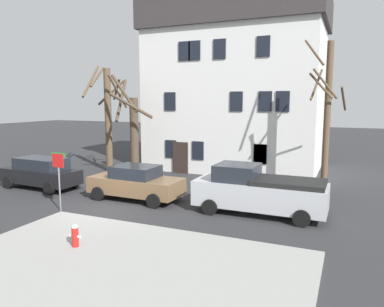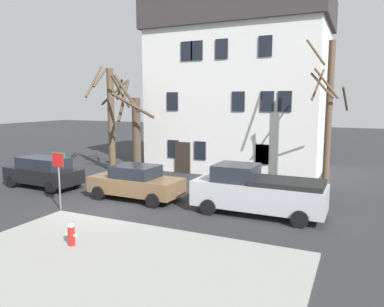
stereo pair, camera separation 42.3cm
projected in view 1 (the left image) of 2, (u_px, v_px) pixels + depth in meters
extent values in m
plane|color=#2D2D30|center=(106.00, 210.00, 16.19)|extent=(120.00, 120.00, 0.00)
cube|color=#999993|center=(108.00, 276.00, 9.97)|extent=(10.68, 7.89, 0.12)
cube|color=white|center=(236.00, 101.00, 26.11)|extent=(11.64, 6.92, 9.60)
cube|color=#383333|center=(237.00, 16.00, 25.28)|extent=(12.14, 7.42, 2.10)
cube|color=#2D231E|center=(180.00, 158.00, 24.53)|extent=(1.10, 0.12, 2.10)
cube|color=black|center=(171.00, 149.00, 24.74)|extent=(0.80, 0.08, 1.20)
cube|color=black|center=(198.00, 150.00, 23.96)|extent=(0.80, 0.08, 1.20)
cube|color=black|center=(260.00, 154.00, 22.34)|extent=(0.80, 0.08, 1.20)
cube|color=black|center=(260.00, 154.00, 22.33)|extent=(0.80, 0.08, 1.20)
cube|color=black|center=(170.00, 101.00, 24.30)|extent=(0.80, 0.08, 1.20)
cube|color=black|center=(236.00, 101.00, 22.50)|extent=(0.80, 0.08, 1.20)
cube|color=black|center=(265.00, 101.00, 21.79)|extent=(0.80, 0.08, 1.20)
cube|color=black|center=(283.00, 101.00, 21.39)|extent=(0.80, 0.08, 1.20)
cube|color=black|center=(184.00, 51.00, 23.43)|extent=(0.80, 0.08, 1.20)
cube|color=black|center=(194.00, 50.00, 23.15)|extent=(0.80, 0.08, 1.20)
cube|color=black|center=(220.00, 49.00, 22.49)|extent=(0.80, 0.08, 1.20)
cube|color=black|center=(263.00, 46.00, 21.42)|extent=(0.80, 0.08, 1.20)
cylinder|color=brown|center=(108.00, 121.00, 24.77)|extent=(0.45, 0.45, 6.98)
cylinder|color=brown|center=(91.00, 81.00, 24.63)|extent=(0.65, 2.44, 2.27)
cylinder|color=brown|center=(117.00, 89.00, 24.78)|extent=(1.21, 1.00, 1.42)
cylinder|color=brown|center=(111.00, 93.00, 25.42)|extent=(1.89, 0.83, 1.75)
cylinder|color=brown|center=(97.00, 77.00, 24.61)|extent=(0.27, 1.65, 1.44)
cylinder|color=brown|center=(118.00, 92.00, 24.09)|extent=(0.29, 1.89, 2.18)
cylinder|color=#4C3D2D|center=(134.00, 137.00, 23.51)|extent=(0.55, 0.55, 5.03)
cylinder|color=#4C3D2D|center=(131.00, 106.00, 21.98)|extent=(2.43, 1.31, 1.61)
cylinder|color=#4C3D2D|center=(121.00, 100.00, 23.34)|extent=(0.56, 1.83, 2.71)
cylinder|color=#4C3D2D|center=(124.00, 93.00, 22.32)|extent=(1.98, 0.34, 2.35)
cylinder|color=brown|center=(327.00, 120.00, 18.51)|extent=(0.33, 0.33, 7.75)
cylinder|color=brown|center=(325.00, 83.00, 17.79)|extent=(1.27, 0.41, 1.53)
cylinder|color=brown|center=(344.00, 99.00, 18.00)|extent=(0.31, 1.53, 1.20)
cylinder|color=brown|center=(317.00, 85.00, 18.67)|extent=(0.52, 1.32, 1.63)
cylinder|color=brown|center=(314.00, 52.00, 17.87)|extent=(1.14, 1.57, 1.45)
cylinder|color=brown|center=(321.00, 85.00, 17.90)|extent=(1.25, 0.82, 1.32)
cube|color=black|center=(41.00, 176.00, 20.24)|extent=(4.68, 1.95, 0.78)
cube|color=#1E232B|center=(41.00, 163.00, 20.10)|extent=(2.92, 1.66, 0.62)
cylinder|color=black|center=(8.00, 183.00, 20.21)|extent=(0.69, 0.25, 0.68)
cylinder|color=black|center=(34.00, 177.00, 21.75)|extent=(0.69, 0.25, 0.68)
cylinder|color=black|center=(49.00, 188.00, 18.84)|extent=(0.69, 0.25, 0.68)
cylinder|color=black|center=(74.00, 182.00, 20.38)|extent=(0.69, 0.25, 0.68)
cube|color=brown|center=(136.00, 185.00, 17.93)|extent=(4.65, 2.01, 0.78)
cube|color=#1E232B|center=(136.00, 172.00, 17.83)|extent=(2.16, 1.72, 0.58)
cylinder|color=black|center=(98.00, 194.00, 17.78)|extent=(0.69, 0.24, 0.68)
cylinder|color=black|center=(121.00, 186.00, 19.48)|extent=(0.69, 0.24, 0.68)
cylinder|color=black|center=(154.00, 201.00, 16.48)|extent=(0.69, 0.24, 0.68)
cylinder|color=black|center=(173.00, 192.00, 18.18)|extent=(0.69, 0.24, 0.68)
cube|color=#B7BABF|center=(259.00, 194.00, 15.60)|extent=(5.56, 2.00, 1.08)
cube|color=#1E232B|center=(237.00, 172.00, 15.87)|extent=(1.79, 1.75, 0.70)
cube|color=black|center=(289.00, 182.00, 15.02)|extent=(2.90, 1.91, 0.20)
cylinder|color=black|center=(210.00, 207.00, 15.52)|extent=(0.68, 0.22, 0.68)
cylinder|color=black|center=(225.00, 196.00, 17.32)|extent=(0.68, 0.22, 0.68)
cylinder|color=black|center=(302.00, 218.00, 14.02)|extent=(0.68, 0.22, 0.68)
cylinder|color=black|center=(307.00, 205.00, 15.81)|extent=(0.68, 0.22, 0.68)
cylinder|color=red|center=(75.00, 237.00, 11.83)|extent=(0.22, 0.22, 0.64)
sphere|color=silver|center=(75.00, 227.00, 11.78)|extent=(0.21, 0.21, 0.21)
cylinder|color=silver|center=(71.00, 235.00, 11.89)|extent=(0.10, 0.09, 0.09)
cylinder|color=silver|center=(79.00, 237.00, 11.76)|extent=(0.10, 0.09, 0.09)
cylinder|color=slate|center=(59.00, 182.00, 15.99)|extent=(0.07, 0.07, 2.55)
cube|color=red|center=(58.00, 161.00, 15.84)|extent=(0.60, 0.03, 0.60)
cube|color=#1E8C38|center=(58.00, 155.00, 15.84)|extent=(0.76, 0.02, 0.18)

